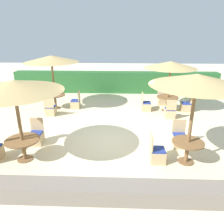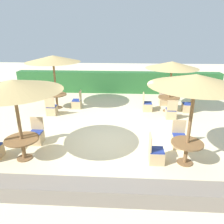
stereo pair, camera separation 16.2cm
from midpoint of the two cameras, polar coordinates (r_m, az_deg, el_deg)
ground_plane at (r=8.19m, az=0.32°, el=-7.39°), size 40.00×40.00×0.00m
hedge_row at (r=14.30m, az=1.77°, el=7.79°), size 13.00×0.70×1.34m
stone_border at (r=5.56m, az=-1.43°, el=-20.13°), size 10.00×0.56×0.43m
parasol_back_left at (r=11.29m, az=-14.77°, el=13.26°), size 2.68×2.68×2.70m
round_table_back_left at (r=11.68m, az=-13.91°, el=3.78°), size 1.06×1.06×0.74m
patio_chair_back_left_south at (r=10.85m, az=-15.05°, el=0.61°), size 0.46×0.46×0.93m
patio_chair_back_left_east at (r=11.54m, az=-8.72°, el=2.30°), size 0.46×0.46×0.93m
parasol_front_left at (r=6.75m, az=-23.82°, el=6.30°), size 2.79×2.79×2.55m
round_table_front_left at (r=7.37m, az=-21.78°, el=-7.54°), size 1.04×1.04×0.70m
patio_chair_front_left_north at (r=8.33m, az=-18.62°, el=-6.04°), size 0.46×0.46×0.93m
parasol_back_right at (r=10.86m, az=15.85°, el=11.70°), size 2.48×2.48×2.48m
round_table_back_right at (r=11.23m, az=15.00°, el=3.02°), size 1.06×1.06×0.74m
patio_chair_back_right_east at (r=11.52m, az=19.51°, el=1.29°), size 0.46×0.46×0.93m
patio_chair_back_right_south at (r=10.44m, az=15.52°, el=-0.23°), size 0.46×0.46×0.93m
patio_chair_back_right_west at (r=11.16m, az=9.53°, el=1.60°), size 0.46×0.46×0.93m
patio_chair_back_right_north at (r=12.29m, az=13.70°, el=3.07°), size 0.46×0.46×0.93m
parasol_front_right at (r=6.34m, az=21.76°, el=7.63°), size 2.58×2.58×2.75m
round_table_front_right at (r=7.04m, az=19.56°, el=-8.74°), size 0.95×0.95×0.71m
patio_chair_front_right_north at (r=8.02m, az=17.64°, el=-6.98°), size 0.46×0.46×0.93m
patio_chair_front_right_west at (r=6.97m, az=12.03°, el=-10.85°), size 0.46×0.46×0.93m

